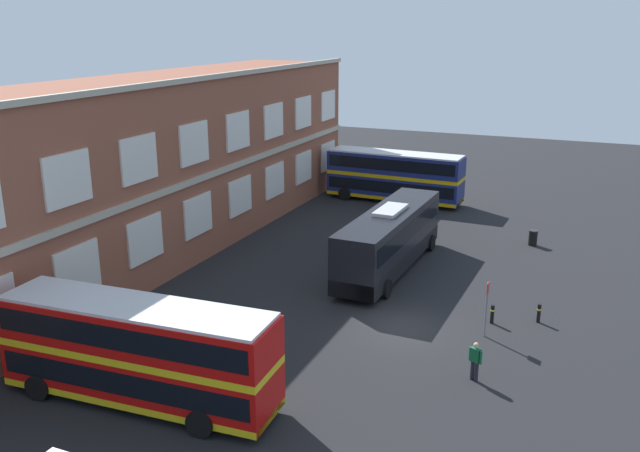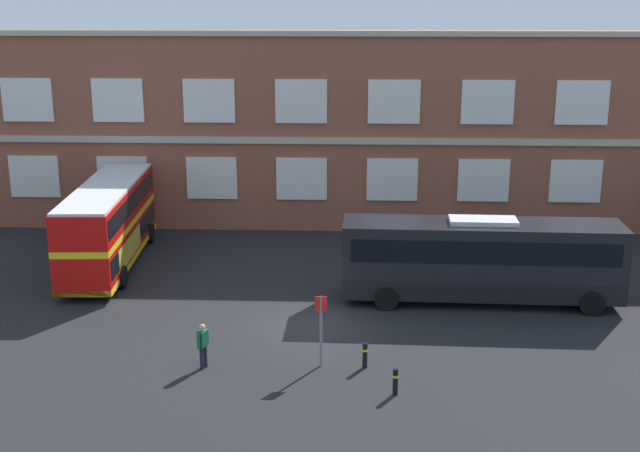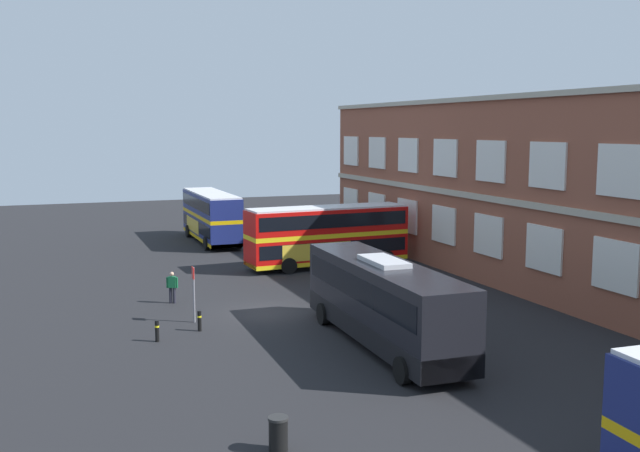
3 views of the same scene
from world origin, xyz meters
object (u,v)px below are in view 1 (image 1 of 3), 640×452
Objects in this scene: double_decker_far at (395,176)px; safety_bollard_east at (539,313)px; waiting_passenger at (475,360)px; safety_bollard_west at (492,314)px; double_decker_middle at (138,351)px; touring_coach at (390,239)px; bus_stand_flag at (487,304)px; station_litter_bin at (533,238)px.

safety_bollard_east is (-19.64, -13.44, -1.66)m from double_decker_far.
waiting_passenger is 1.79× the size of safety_bollard_west.
double_decker_middle is 18.18m from touring_coach.
bus_stand_flag reaches higher than station_litter_bin.
double_decker_far is 23.62m from safety_bollard_west.
safety_bollard_west is at bearing -151.16° from double_decker_far.
double_decker_far is 6.53× the size of waiting_passenger.
bus_stand_flag is 3.57m from safety_bollard_east.
station_litter_bin is at bearing -1.90° from safety_bollard_west.
safety_bollard_west is at bearing 115.75° from safety_bollard_east.
double_decker_far is at bearing 58.06° from station_litter_bin.
double_decker_middle is at bearing 155.57° from station_litter_bin.
double_decker_middle reaches higher than bus_stand_flag.
double_decker_far is 0.92× the size of touring_coach.
touring_coach reaches higher than waiting_passenger.
double_decker_far is at bearing 28.84° from safety_bollard_west.
touring_coach is 11.06m from station_litter_bin.
bus_stand_flag is 2.84× the size of safety_bollard_east.
touring_coach is (-15.54, -4.48, -0.24)m from double_decker_far.
bus_stand_flag is at bearing -153.09° from double_decker_far.
safety_bollard_east is at bearing -114.58° from touring_coach.
station_litter_bin is 1.08× the size of safety_bollard_east.
double_decker_far is 4.11× the size of bus_stand_flag.
bus_stand_flag is (-6.70, -6.81, -0.27)m from touring_coach.
touring_coach reaches higher than bus_stand_flag.
touring_coach reaches higher than station_litter_bin.
bus_stand_flag is (10.93, -11.21, -0.51)m from double_decker_middle.
double_decker_far is at bearing 16.09° from touring_coach.
safety_bollard_east is at bearing -172.40° from station_litter_bin.
touring_coach is at bearing -163.91° from double_decker_far.
bus_stand_flag is at bearing 140.40° from safety_bollard_east.
double_decker_middle reaches higher than touring_coach.
double_decker_middle is 15.66m from bus_stand_flag.
double_decker_middle is at bearing 135.37° from safety_bollard_east.
waiting_passenger is (-26.49, -11.61, -1.22)m from double_decker_far.
safety_bollard_east is (-12.28, -1.64, -0.03)m from station_litter_bin.
waiting_passenger is at bearing -156.33° from double_decker_far.
safety_bollard_west is (12.53, -11.28, -1.66)m from double_decker_middle.
waiting_passenger is 7.11m from safety_bollard_east.
station_litter_bin is (25.81, -11.72, -1.63)m from double_decker_middle.
waiting_passenger is (-10.95, -7.13, -0.98)m from touring_coach.
station_litter_bin is 12.39m from safety_bollard_east.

